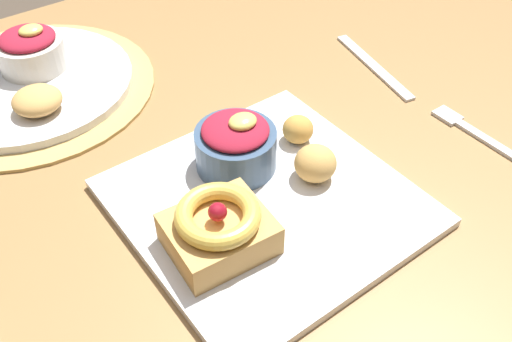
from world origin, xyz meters
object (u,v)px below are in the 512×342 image
object	(u,v)px
back_plate	(26,83)
fork	(468,129)
back_pastry	(37,100)
cake_slice	(219,228)
fritter_front	(315,163)
berry_ramekin	(236,145)
knife	(374,66)
fritter_middle	(298,129)
front_plate	(267,203)
back_ramekin	(31,50)

from	to	relation	value
back_plate	fork	distance (m)	0.61
back_pastry	cake_slice	bearing A→B (deg)	-79.17
fritter_front	cake_slice	bearing A→B (deg)	-172.43
berry_ramekin	back_pastry	xyz separation A→B (m)	(-0.15, 0.24, -0.01)
cake_slice	back_pastry	size ratio (longest dim) A/B	1.69
back_plate	knife	distance (m)	0.51
knife	fritter_middle	bearing A→B (deg)	121.63
back_pastry	knife	xyz separation A→B (m)	(0.45, -0.18, -0.03)
cake_slice	fritter_middle	bearing A→B (deg)	25.42
front_plate	back_pastry	bearing A→B (deg)	115.04
fritter_middle	back_pastry	bearing A→B (deg)	133.63
back_pastry	knife	bearing A→B (deg)	-21.34
back_ramekin	fork	world-z (taller)	back_ramekin
back_pastry	fork	distance (m)	0.57
front_plate	back_pastry	size ratio (longest dim) A/B	4.67
fritter_front	fritter_middle	world-z (taller)	fritter_front
fork	fritter_middle	bearing A→B (deg)	62.33
cake_slice	back_plate	bearing A→B (deg)	97.37
cake_slice	fritter_front	bearing A→B (deg)	7.57
cake_slice	fritter_front	size ratio (longest dim) A/B	2.21
berry_ramekin	back_ramekin	size ratio (longest dim) A/B	0.99
back_pastry	fork	xyz separation A→B (m)	(0.44, -0.36, -0.03)
fork	knife	size ratio (longest dim) A/B	0.66
back_ramekin	fritter_middle	bearing A→B (deg)	-60.16
back_plate	fritter_front	bearing A→B (deg)	-63.04
berry_ramekin	fritter_front	xyz separation A→B (m)	(0.06, -0.07, -0.01)
front_plate	berry_ramekin	size ratio (longest dim) A/B	3.16
front_plate	back_plate	world-z (taller)	back_plate
cake_slice	back_ramekin	world-z (taller)	back_ramekin
fork	front_plate	bearing A→B (deg)	80.83
fritter_front	front_plate	bearing A→B (deg)	175.94
berry_ramekin	back_plate	world-z (taller)	berry_ramekin
fritter_front	berry_ramekin	bearing A→B (deg)	130.60
front_plate	knife	world-z (taller)	front_plate
back_plate	knife	xyz separation A→B (m)	(0.44, -0.26, -0.01)
back_pastry	back_plate	bearing A→B (deg)	83.15
back_pastry	berry_ramekin	bearing A→B (deg)	-58.21
cake_slice	fritter_middle	distance (m)	0.19
fork	knife	bearing A→B (deg)	-2.47
front_plate	fritter_front	xyz separation A→B (m)	(0.07, -0.00, 0.03)
back_ramekin	back_pastry	size ratio (longest dim) A/B	1.48
knife	fritter_front	bearing A→B (deg)	132.27
fritter_middle	back_ramekin	bearing A→B (deg)	119.84
front_plate	knife	bearing A→B (deg)	23.24
back_plate	fork	xyz separation A→B (m)	(0.43, -0.44, -0.01)
back_plate	berry_ramekin	bearing A→B (deg)	-66.66
berry_ramekin	fritter_middle	distance (m)	0.09
front_plate	cake_slice	distance (m)	0.09
cake_slice	back_ramekin	xyz separation A→B (m)	(-0.03, 0.44, 0.01)
fritter_front	fork	world-z (taller)	fritter_front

